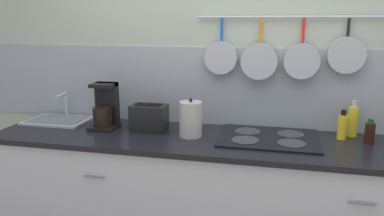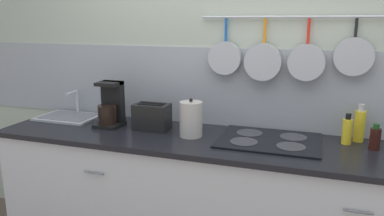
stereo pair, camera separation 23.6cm
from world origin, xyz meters
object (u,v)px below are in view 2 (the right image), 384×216
(coffee_maker, at_px, (111,108))
(toaster, at_px, (152,117))
(kettle, at_px, (191,119))
(bottle_cooking_wine, at_px, (347,131))
(bottle_sesame_oil, at_px, (375,138))
(bottle_hot_sauce, at_px, (360,125))

(coffee_maker, xyz_separation_m, toaster, (0.32, 0.01, -0.04))
(kettle, bearing_deg, toaster, 168.36)
(coffee_maker, xyz_separation_m, kettle, (0.62, -0.06, -0.02))
(coffee_maker, height_order, toaster, coffee_maker)
(bottle_cooking_wine, distance_m, bottle_sesame_oil, 0.16)
(toaster, height_order, bottle_sesame_oil, toaster)
(kettle, relative_size, bottle_hot_sauce, 1.07)
(coffee_maker, relative_size, bottle_hot_sauce, 1.34)
(coffee_maker, distance_m, bottle_sesame_oil, 1.71)
(bottle_sesame_oil, bearing_deg, toaster, -178.52)
(kettle, distance_m, bottle_sesame_oil, 1.10)
(toaster, xyz_separation_m, bottle_hot_sauce, (1.32, 0.17, 0.01))
(bottle_cooking_wine, bearing_deg, kettle, -170.55)
(toaster, relative_size, bottle_sesame_oil, 1.66)
(kettle, bearing_deg, coffee_maker, 174.85)
(coffee_maker, distance_m, kettle, 0.62)
(coffee_maker, relative_size, bottle_sesame_oil, 2.05)
(kettle, bearing_deg, bottle_cooking_wine, 9.45)
(toaster, distance_m, bottle_sesame_oil, 1.40)
(bottle_hot_sauce, xyz_separation_m, bottle_sesame_oil, (0.07, -0.14, -0.04))
(toaster, relative_size, bottle_hot_sauce, 1.08)
(coffee_maker, distance_m, toaster, 0.32)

